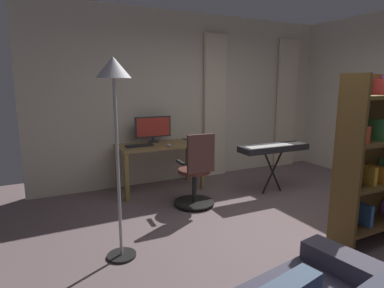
{
  "coord_description": "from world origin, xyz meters",
  "views": [
    {
      "loc": [
        2.51,
        2.35,
        1.65
      ],
      "look_at": [
        0.54,
        -1.6,
        0.81
      ],
      "focal_mm": 29.76,
      "sensor_mm": 36.0,
      "label": 1
    }
  ],
  "objects": [
    {
      "name": "desk",
      "position": [
        0.8,
        -2.2,
        0.63
      ],
      "size": [
        1.3,
        0.62,
        0.74
      ],
      "color": "olive",
      "rests_on": "ground"
    },
    {
      "name": "piano_keyboard",
      "position": [
        -0.69,
        -1.29,
        0.69
      ],
      "size": [
        1.11,
        0.35,
        0.76
      ],
      "rotation": [
        0.0,
        0.0,
        -0.02
      ],
      "color": "black",
      "rests_on": "ground"
    },
    {
      "name": "ground_plane",
      "position": [
        0.0,
        0.0,
        0.0
      ],
      "size": [
        7.05,
        7.05,
        0.0
      ],
      "primitive_type": "plane",
      "color": "#6D595C"
    },
    {
      "name": "computer_mouse",
      "position": [
        0.74,
        -1.97,
        0.75
      ],
      "size": [
        0.06,
        0.1,
        0.04
      ],
      "primitive_type": "ellipsoid",
      "color": "#B7BCC1",
      "rests_on": "desk"
    },
    {
      "name": "curtain_right_panel",
      "position": [
        -0.4,
        -2.55,
        1.25
      ],
      "size": [
        0.43,
        0.06,
        2.5
      ],
      "primitive_type": "cube",
      "color": "beige",
      "rests_on": "ground"
    },
    {
      "name": "computer_keyboard",
      "position": [
        1.14,
        -2.15,
        0.75
      ],
      "size": [
        0.4,
        0.14,
        0.02
      ],
      "primitive_type": "cube",
      "color": "#232328",
      "rests_on": "desk"
    },
    {
      "name": "computer_monitor",
      "position": [
        0.83,
        -2.39,
        0.97
      ],
      "size": [
        0.59,
        0.18,
        0.41
      ],
      "color": "#333338",
      "rests_on": "desk"
    },
    {
      "name": "cell_phone_by_monitor",
      "position": [
        0.27,
        -2.37,
        0.74
      ],
      "size": [
        0.07,
        0.15,
        0.01
      ],
      "primitive_type": "cube",
      "rotation": [
        0.0,
        0.0,
        -0.03
      ],
      "color": "#232328",
      "rests_on": "desk"
    },
    {
      "name": "bookshelf",
      "position": [
        -0.53,
        0.36,
        0.9
      ],
      "size": [
        0.9,
        0.3,
        1.75
      ],
      "color": "brown",
      "rests_on": "ground"
    },
    {
      "name": "floor_lamp",
      "position": [
        1.86,
        -0.49,
        1.56
      ],
      "size": [
        0.31,
        0.31,
        1.88
      ],
      "color": "black",
      "rests_on": "ground"
    },
    {
      "name": "back_room_partition",
      "position": [
        0.0,
        -2.66,
        1.41
      ],
      "size": [
        5.42,
        0.1,
        2.82
      ],
      "primitive_type": "cube",
      "color": "beige",
      "rests_on": "ground"
    },
    {
      "name": "curtain_left_panel",
      "position": [
        -2.07,
        -2.55,
        1.25
      ],
      "size": [
        0.47,
        0.06,
        2.5
      ],
      "primitive_type": "cube",
      "color": "beige",
      "rests_on": "ground"
    },
    {
      "name": "office_chair",
      "position": [
        0.62,
        -1.3,
        0.46
      ],
      "size": [
        0.56,
        0.56,
        1.02
      ],
      "rotation": [
        0.0,
        0.0,
        3.1
      ],
      "color": "black",
      "rests_on": "ground"
    }
  ]
}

